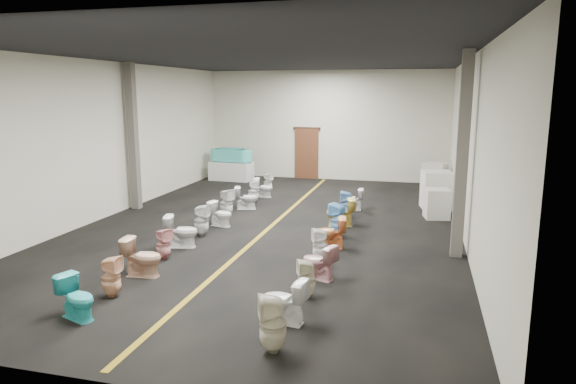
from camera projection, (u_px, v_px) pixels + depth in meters
name	position (u px, v px, depth m)	size (l,w,h in m)	color
floor	(272.00, 226.00, 14.12)	(16.00, 16.00, 0.00)	black
ceiling	(271.00, 57.00, 13.26)	(16.00, 16.00, 0.00)	black
wall_back	(326.00, 125.00, 21.29)	(10.00, 10.00, 0.00)	beige
wall_front	(81.00, 209.00, 6.10)	(10.00, 10.00, 0.00)	beige
wall_left	(107.00, 140.00, 14.93)	(16.00, 16.00, 0.00)	beige
wall_right	(469.00, 149.00, 12.45)	(16.00, 16.00, 0.00)	beige
aisle_stripe	(272.00, 225.00, 14.12)	(0.12, 15.60, 0.01)	olive
back_door	(307.00, 154.00, 21.66)	(1.00, 0.10, 2.10)	#562D19
door_frame	(307.00, 128.00, 21.47)	(1.15, 0.08, 0.10)	#331C11
column_left	(133.00, 137.00, 15.82)	(0.25, 0.25, 4.50)	#59544C
column_right	(462.00, 156.00, 11.09)	(0.25, 0.25, 4.50)	#59544C
display_table	(231.00, 171.00, 21.37)	(1.73, 0.86, 0.77)	silver
bathtub	(231.00, 155.00, 21.24)	(1.85, 0.82, 0.55)	#45C6BF
appliance_crate_a	(437.00, 204.00, 14.89)	(0.67, 0.67, 0.86)	beige
appliance_crate_b	(436.00, 190.00, 16.10)	(0.86, 0.86, 1.18)	silver
appliance_crate_c	(435.00, 189.00, 17.35)	(0.67, 0.67, 0.76)	silver
appliance_crate_d	(434.00, 178.00, 18.74)	(0.76, 0.76, 1.09)	beige
toilet_left_0	(77.00, 298.00, 8.26)	(0.40, 0.70, 0.72)	#2DB3B5
toilet_left_1	(111.00, 277.00, 9.14)	(0.34, 0.35, 0.76)	#E4AC83
toilet_left_2	(142.00, 257.00, 10.18)	(0.44, 0.77, 0.79)	tan
toilet_left_3	(163.00, 244.00, 11.20)	(0.32, 0.32, 0.70)	#D99191
toilet_left_4	(181.00, 231.00, 12.10)	(0.43, 0.76, 0.78)	white
toilet_left_5	(201.00, 220.00, 13.04)	(0.37, 0.38, 0.82)	silver
toilet_left_6	(221.00, 214.00, 14.01)	(0.38, 0.67, 0.68)	white
toilet_left_7	(226.00, 203.00, 15.01)	(0.38, 0.39, 0.84)	silver
toilet_left_8	(246.00, 198.00, 16.06)	(0.40, 0.70, 0.72)	white
toilet_left_9	(253.00, 191.00, 16.94)	(0.35, 0.36, 0.78)	white
toilet_left_10	(264.00, 188.00, 17.88)	(0.38, 0.66, 0.67)	white
toilet_left_11	(268.00, 182.00, 18.93)	(0.31, 0.32, 0.69)	white
toilet_right_0	(273.00, 324.00, 7.17)	(0.38, 0.39, 0.85)	beige
toilet_right_1	(284.00, 301.00, 8.11)	(0.41, 0.73, 0.74)	white
toilet_right_2	(307.00, 279.00, 9.12)	(0.32, 0.32, 0.70)	beige
toilet_right_3	(319.00, 262.00, 10.03)	(0.40, 0.70, 0.71)	#D49799
toilet_right_4	(320.00, 245.00, 11.06)	(0.33, 0.34, 0.74)	white
toilet_right_5	(330.00, 233.00, 12.02)	(0.42, 0.74, 0.75)	#EE8A49
toilet_right_6	(338.00, 220.00, 12.97)	(0.39, 0.40, 0.86)	#6FB3E7
toilet_right_7	(340.00, 212.00, 13.97)	(0.44, 0.76, 0.78)	#DBBB53
toilet_right_8	(347.00, 205.00, 14.92)	(0.36, 0.36, 0.79)	#73A7D8
toilet_right_9	(352.00, 199.00, 15.92)	(0.38, 0.67, 0.69)	white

